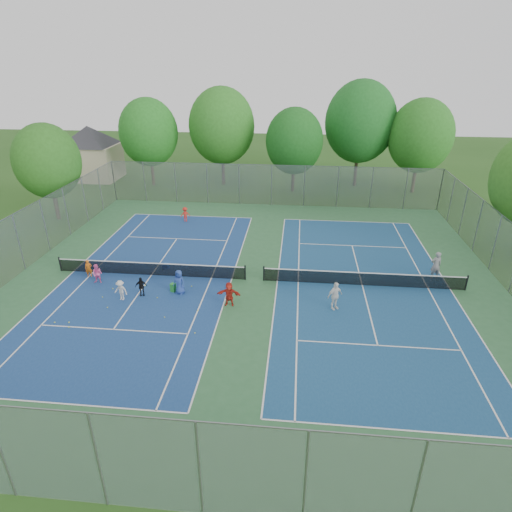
{
  "coord_description": "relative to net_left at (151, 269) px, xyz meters",
  "views": [
    {
      "loc": [
        2.62,
        -24.77,
        13.36
      ],
      "look_at": [
        0.0,
        1.0,
        1.3
      ],
      "focal_mm": 30.0,
      "sensor_mm": 36.0,
      "label": 1
    }
  ],
  "objects": [
    {
      "name": "student_c",
      "position": [
        -0.75,
        -3.3,
        0.19
      ],
      "size": [
        0.91,
        0.63,
        1.3
      ],
      "primitive_type": "imported",
      "rotation": [
        0.0,
        0.0,
        -0.18
      ],
      "color": "beige",
      "rests_on": "ground"
    },
    {
      "name": "court_pad",
      "position": [
        7.0,
        0.0,
        -0.45
      ],
      "size": [
        32.0,
        32.0,
        0.01
      ],
      "primitive_type": "cube",
      "color": "#2E6339",
      "rests_on": "ground"
    },
    {
      "name": "teen_court_b",
      "position": [
        11.99,
        -3.04,
        0.41
      ],
      "size": [
        1.08,
        0.92,
        1.73
      ],
      "primitive_type": "imported",
      "rotation": [
        0.0,
        0.0,
        0.59
      ],
      "color": "white",
      "rests_on": "ground"
    },
    {
      "name": "net_left",
      "position": [
        0.0,
        0.0,
        0.0
      ],
      "size": [
        12.87,
        0.1,
        0.91
      ],
      "primitive_type": "cube",
      "color": "black",
      "rests_on": "ground"
    },
    {
      "name": "tennis_ball_10",
      "position": [
        3.09,
        -1.32,
        -0.42
      ],
      "size": [
        0.07,
        0.07,
        0.07
      ],
      "primitive_type": "sphere",
      "color": "#C4D030",
      "rests_on": "ground"
    },
    {
      "name": "tennis_ball_4",
      "position": [
        0.09,
        -1.54,
        -0.42
      ],
      "size": [
        0.07,
        0.07,
        0.07
      ],
      "primitive_type": "sphere",
      "color": "#CDF539",
      "rests_on": "ground"
    },
    {
      "name": "net_right",
      "position": [
        14.0,
        0.0,
        0.0
      ],
      "size": [
        12.87,
        0.1,
        0.91
      ],
      "primitive_type": "cube",
      "color": "black",
      "rests_on": "ground"
    },
    {
      "name": "student_f",
      "position": [
        5.84,
        -3.25,
        0.3
      ],
      "size": [
        1.41,
        0.5,
        1.51
      ],
      "primitive_type": "imported",
      "rotation": [
        0.0,
        0.0,
        -0.04
      ],
      "color": "red",
      "rests_on": "ground"
    },
    {
      "name": "tennis_ball_6",
      "position": [
        1.34,
        -2.95,
        -0.42
      ],
      "size": [
        0.07,
        0.07,
        0.07
      ],
      "primitive_type": "sphere",
      "color": "#C4D130",
      "rests_on": "ground"
    },
    {
      "name": "child_far_baseline",
      "position": [
        -0.3,
        10.47,
        0.21
      ],
      "size": [
        0.98,
        0.76,
        1.34
      ],
      "primitive_type": "imported",
      "rotation": [
        0.0,
        0.0,
        3.49
      ],
      "color": "red",
      "rests_on": "ground"
    },
    {
      "name": "tree_nw",
      "position": [
        -7.0,
        22.0,
        5.44
      ],
      "size": [
        6.4,
        6.4,
        9.58
      ],
      "color": "#443326",
      "rests_on": "ground"
    },
    {
      "name": "tennis_ball_7",
      "position": [
        -1.82,
        -2.14,
        -0.42
      ],
      "size": [
        0.07,
        0.07,
        0.07
      ],
      "primitive_type": "sphere",
      "color": "gold",
      "rests_on": "ground"
    },
    {
      "name": "house",
      "position": [
        -15.0,
        24.0,
        3.76
      ],
      "size": [
        11.03,
        11.03,
        7.3
      ],
      "color": "#B7A88C",
      "rests_on": "ground"
    },
    {
      "name": "ground",
      "position": [
        7.0,
        0.0,
        -0.46
      ],
      "size": [
        120.0,
        120.0,
        0.0
      ],
      "primitive_type": "plane",
      "color": "#254E18",
      "rests_on": "ground"
    },
    {
      "name": "ball_crate",
      "position": [
        0.67,
        1.15,
        -0.29
      ],
      "size": [
        0.42,
        0.42,
        0.33
      ],
      "primitive_type": "cube",
      "rotation": [
        0.0,
        0.0,
        -0.1
      ],
      "color": "blue",
      "rests_on": "ground"
    },
    {
      "name": "tree_ne",
      "position": [
        22.0,
        22.0,
        5.51
      ],
      "size": [
        6.6,
        6.6,
        9.77
      ],
      "color": "#443326",
      "rests_on": "ground"
    },
    {
      "name": "tennis_ball_3",
      "position": [
        -2.47,
        -6.48,
        -0.42
      ],
      "size": [
        0.07,
        0.07,
        0.07
      ],
      "primitive_type": "sphere",
      "color": "yellow",
      "rests_on": "ground"
    },
    {
      "name": "student_e",
      "position": [
        2.56,
        -2.18,
        0.34
      ],
      "size": [
        0.89,
        0.7,
        1.59
      ],
      "primitive_type": "imported",
      "rotation": [
        0.0,
        0.0,
        -0.28
      ],
      "color": "#27438F",
      "rests_on": "ground"
    },
    {
      "name": "tennis_ball_2",
      "position": [
        -2.7,
        -6.04,
        -0.42
      ],
      "size": [
        0.07,
        0.07,
        0.07
      ],
      "primitive_type": "sphere",
      "color": "#E8F338",
      "rests_on": "ground"
    },
    {
      "name": "student_a",
      "position": [
        -4.05,
        -0.6,
        0.15
      ],
      "size": [
        0.52,
        0.44,
        1.21
      ],
      "primitive_type": "imported",
      "rotation": [
        0.0,
        0.0,
        0.39
      ],
      "color": "orange",
      "rests_on": "ground"
    },
    {
      "name": "tree_side_w",
      "position": [
        -12.0,
        10.0,
        4.79
      ],
      "size": [
        5.6,
        5.6,
        8.47
      ],
      "color": "#443326",
      "rests_on": "ground"
    },
    {
      "name": "student_d",
      "position": [
        0.3,
        -2.67,
        0.16
      ],
      "size": [
        0.78,
        0.48,
        1.24
      ],
      "primitive_type": "imported",
      "rotation": [
        0.0,
        0.0,
        0.26
      ],
      "color": "black",
      "rests_on": "ground"
    },
    {
      "name": "tennis_ball_5",
      "position": [
        4.47,
        -6.32,
        -0.42
      ],
      "size": [
        0.07,
        0.07,
        0.07
      ],
      "primitive_type": "sphere",
      "color": "yellow",
      "rests_on": "ground"
    },
    {
      "name": "court_right",
      "position": [
        14.0,
        0.0,
        -0.44
      ],
      "size": [
        10.97,
        23.77,
        0.01
      ],
      "primitive_type": "cube",
      "color": "navy",
      "rests_on": "court_pad"
    },
    {
      "name": "student_b",
      "position": [
        -3.07,
        -1.39,
        0.21
      ],
      "size": [
        0.66,
        0.52,
        1.32
      ],
      "primitive_type": "imported",
      "rotation": [
        0.0,
        0.0,
        0.03
      ],
      "color": "pink",
      "rests_on": "ground"
    },
    {
      "name": "ball_hopper",
      "position": [
        2.08,
        -2.01,
        -0.18
      ],
      "size": [
        0.37,
        0.37,
        0.56
      ],
      "primitive_type": "cube",
      "rotation": [
        0.0,
        0.0,
        -0.36
      ],
      "color": "green",
      "rests_on": "ground"
    },
    {
      "name": "fence_south",
      "position": [
        7.0,
        -16.0,
        1.54
      ],
      "size": [
        32.0,
        0.1,
        4.0
      ],
      "primitive_type": "cube",
      "color": "gray",
      "rests_on": "ground"
    },
    {
      "name": "tennis_ball_8",
      "position": [
        -3.49,
        -6.11,
        -0.42
      ],
      "size": [
        0.07,
        0.07,
        0.07
      ],
      "primitive_type": "sphere",
      "color": "#E4F037",
      "rests_on": "ground"
    },
    {
      "name": "tree_nl",
      "position": [
        1.0,
        23.0,
        6.09
      ],
      "size": [
        7.2,
        7.2,
        10.69
      ],
      "color": "#443326",
      "rests_on": "ground"
    },
    {
      "name": "tree_nc",
      "position": [
        9.0,
        21.0,
        4.94
      ],
      "size": [
        6.0,
        6.0,
        8.85
      ],
      "color": "#443326",
      "rests_on": "ground"
    },
    {
      "name": "court_left",
      "position": [
        0.0,
        0.0,
        -0.44
      ],
      "size": [
        10.97,
        23.77,
        0.01
      ],
      "primitive_type": "cube",
      "color": "navy",
      "rests_on": "court_pad"
    },
    {
      "name": "tennis_ball_0",
      "position": [
        -2.02,
        -3.21,
        -0.42
      ],
      "size": [
        0.07,
        0.07,
        0.07
      ],
      "primitive_type": "sphere",
      "color": "gold",
      "rests_on": "ground"
    },
    {
      "name": "tree_nr",
      "position": [
        16.0,
        24.0,
        6.59
      ],
      "size": [
        7.6,
        7.6,
        11.42
      ],
      "color": "#443326",
      "rests_on": "ground"
    },
    {
      "name": "fence_north",
      "position": [
        7.0,
        16.0,
        1.54
      ],
      "size": [
        32.0,
        0.1,
        4.0
      ],
      "primitive_type": "cube",
      "color": "gray",
      "rests_on": "ground"
    },
    {
      "name": "tennis_ball_1",
      "position": [
        2.42,
        -5.0,
        -0.42
      ],
      "size": [
        0.07,
        0.07,
        0.07
      ],
      "primitive_type": "sphere",
      "color": "gold",
      "rests_on": "ground"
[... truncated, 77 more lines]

